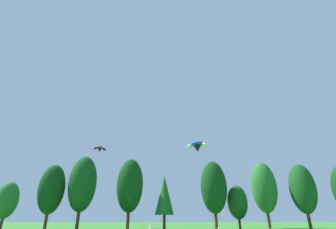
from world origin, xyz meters
name	(u,v)px	position (x,y,z in m)	size (l,w,h in m)	color
treeline_tree_b	(7,200)	(-33.38, 50.47, 5.64)	(4.32, 4.32, 9.32)	#472D19
treeline_tree_c	(52,189)	(-24.74, 50.60, 7.88)	(5.32, 5.32, 13.02)	#472D19
treeline_tree_d	(83,183)	(-18.38, 50.68, 9.07)	(5.84, 5.84, 14.97)	#472D19
treeline_tree_e	(130,185)	(-8.19, 51.33, 8.84)	(5.74, 5.74, 14.60)	#472D19
treeline_tree_f	(164,195)	(-0.60, 49.31, 6.63)	(3.93, 3.93, 10.58)	#472D19
treeline_tree_g	(214,187)	(9.81, 48.29, 8.23)	(5.47, 5.47, 13.59)	#472D19
treeline_tree_h	(237,202)	(14.97, 49.55, 5.28)	(4.16, 4.16, 8.72)	#472D19
treeline_tree_i	(264,187)	(22.77, 53.12, 8.76)	(5.71, 5.71, 14.47)	#472D19
treeline_tree_j	(303,189)	(30.04, 49.84, 8.15)	(5.43, 5.43, 13.46)	#472D19
parafoil_kite_high_magenta	(100,149)	(-13.47, 42.14, 14.58)	(11.69, 19.98, 13.96)	#D12893
parafoil_kite_mid_blue_white	(197,146)	(4.40, 34.87, 13.32)	(3.98, 19.63, 12.67)	blue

